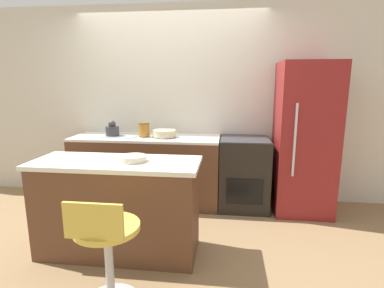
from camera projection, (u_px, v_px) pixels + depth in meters
name	position (u px, v px, depth m)	size (l,w,h in m)	color
ground_plane	(163.00, 213.00, 3.73)	(14.00, 14.00, 0.00)	#8E704C
wall_back	(172.00, 104.00, 4.11)	(8.00, 0.06, 2.60)	beige
back_counter	(147.00, 170.00, 3.99)	(1.92, 0.62, 0.91)	brown
kitchen_island	(118.00, 207.00, 2.79)	(1.52, 0.58, 0.90)	brown
oven_range	(244.00, 173.00, 3.84)	(0.62, 0.63, 0.91)	black
refrigerator	(304.00, 139.00, 3.64)	(0.67, 0.69, 1.83)	maroon
stool_chair	(107.00, 251.00, 2.07)	(0.46, 0.46, 0.87)	#B7B7BC
kettle	(112.00, 130.00, 3.92)	(0.18, 0.18, 0.20)	#333338
mixing_bowl	(164.00, 133.00, 3.85)	(0.30, 0.30, 0.09)	#C1B28E
canister_jar	(144.00, 129.00, 3.87)	(0.15, 0.15, 0.18)	#9E6623
fruit_bowl	(133.00, 158.00, 2.67)	(0.24, 0.24, 0.05)	beige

